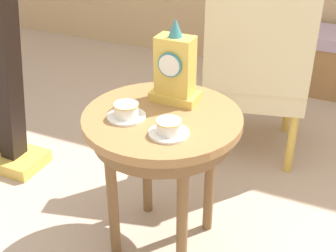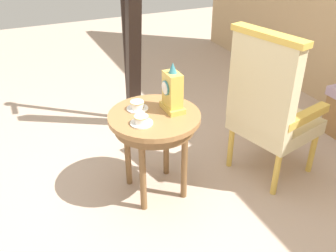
# 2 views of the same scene
# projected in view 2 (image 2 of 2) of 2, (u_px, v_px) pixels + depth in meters

# --- Properties ---
(ground_plane) EXTENTS (10.00, 10.00, 0.00)m
(ground_plane) POSITION_uv_depth(u_px,v_px,m) (155.00, 194.00, 2.75)
(ground_plane) COLOR #BCA38E
(side_table) EXTENTS (0.62, 0.62, 0.63)m
(side_table) POSITION_uv_depth(u_px,v_px,m) (155.00, 125.00, 2.52)
(side_table) COLOR #9E7042
(side_table) RESTS_ON ground
(teacup_left) EXTENTS (0.15, 0.15, 0.06)m
(teacup_left) POSITION_uv_depth(u_px,v_px,m) (137.00, 106.00, 2.53)
(teacup_left) COLOR white
(teacup_left) RESTS_ON side_table
(teacup_right) EXTENTS (0.14, 0.14, 0.06)m
(teacup_right) POSITION_uv_depth(u_px,v_px,m) (141.00, 120.00, 2.36)
(teacup_right) COLOR white
(teacup_right) RESTS_ON side_table
(mantel_clock) EXTENTS (0.19, 0.11, 0.34)m
(mantel_clock) POSITION_uv_depth(u_px,v_px,m) (172.00, 92.00, 2.47)
(mantel_clock) COLOR gold
(mantel_clock) RESTS_ON side_table
(armchair) EXTENTS (0.65, 0.64, 1.14)m
(armchair) POSITION_uv_depth(u_px,v_px,m) (270.00, 105.00, 2.67)
(armchair) COLOR beige
(armchair) RESTS_ON ground
(harp) EXTENTS (0.40, 0.24, 1.84)m
(harp) POSITION_uv_depth(u_px,v_px,m) (131.00, 50.00, 3.25)
(harp) COLOR gold
(harp) RESTS_ON ground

